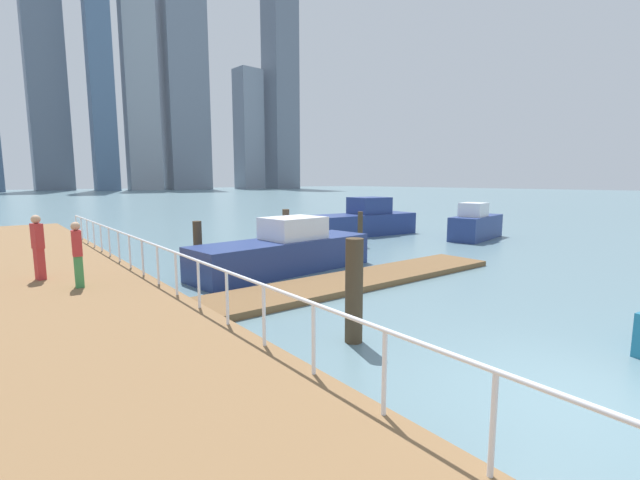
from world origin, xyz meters
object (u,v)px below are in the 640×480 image
(moored_boat_3, at_px, (476,225))
(pedestrian_0, at_px, (38,246))
(moored_boat_2, at_px, (362,221))
(pedestrian_1, at_px, (78,253))
(moored_boat_1, at_px, (285,252))

(moored_boat_3, relative_size, pedestrian_0, 2.44)
(moored_boat_3, distance_m, pedestrian_0, 19.89)
(moored_boat_2, height_order, pedestrian_1, moored_boat_2)
(moored_boat_1, xyz_separation_m, moored_boat_3, (12.76, 0.58, 0.06))
(moored_boat_1, distance_m, pedestrian_1, 6.40)
(pedestrian_0, height_order, pedestrian_1, pedestrian_0)
(moored_boat_1, height_order, pedestrian_0, pedestrian_0)
(moored_boat_1, bearing_deg, pedestrian_1, 178.91)
(moored_boat_3, relative_size, pedestrian_1, 2.60)
(moored_boat_3, xyz_separation_m, pedestrian_1, (-19.13, -0.45, 0.54))
(moored_boat_1, xyz_separation_m, pedestrian_1, (-6.37, 0.12, 0.60))
(moored_boat_3, height_order, pedestrian_1, pedestrian_1)
(pedestrian_0, xyz_separation_m, pedestrian_1, (0.71, -1.65, -0.07))
(moored_boat_1, distance_m, moored_boat_3, 12.77)
(moored_boat_3, bearing_deg, moored_boat_1, -177.42)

